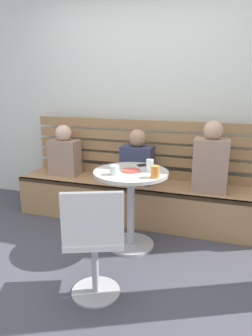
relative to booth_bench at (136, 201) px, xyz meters
name	(u,v)px	position (x,y,z in m)	size (l,w,h in m)	color
ground	(92,279)	(0.00, -1.20, -0.22)	(8.00, 8.00, 0.00)	#42424C
back_wall	(147,88)	(0.00, 0.44, 1.23)	(5.20, 0.10, 2.90)	silver
booth_bench	(136,201)	(0.00, 0.00, 0.00)	(2.70, 0.52, 0.44)	#A87C51
booth_backrest	(142,148)	(0.00, 0.24, 0.56)	(2.65, 0.04, 0.66)	#9A7249
cafe_table	(131,194)	(0.13, -0.59, 0.30)	(0.68, 0.68, 0.74)	#ADADB2
white_chair	(94,240)	(0.12, -1.40, 0.24)	(0.52, 0.52, 0.85)	#ADADB2
person_adult	(211,160)	(0.79, -0.04, 0.54)	(0.34, 0.22, 0.72)	#9E7F6B
person_child_left	(65,153)	(-0.89, 0.04, 0.48)	(0.34, 0.22, 0.60)	#9E7F6B
person_child_middle	(137,160)	(0.01, 0.00, 0.48)	(0.34, 0.22, 0.59)	#333851
cup_water_clear	(150,165)	(0.29, -0.55, 0.57)	(0.07, 0.07, 0.11)	white
cup_tumbler_orange	(155,172)	(0.38, -0.71, 0.57)	(0.07, 0.07, 0.10)	orange
cup_glass_short	(115,170)	(0.03, -0.74, 0.56)	(0.08, 0.08, 0.08)	silver
plate_small	(131,170)	(0.13, -0.59, 0.52)	(0.17, 0.17, 0.01)	#DB4C42
phone_on_table	(145,165)	(0.19, -0.35, 0.52)	(0.07, 0.14, 0.01)	black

